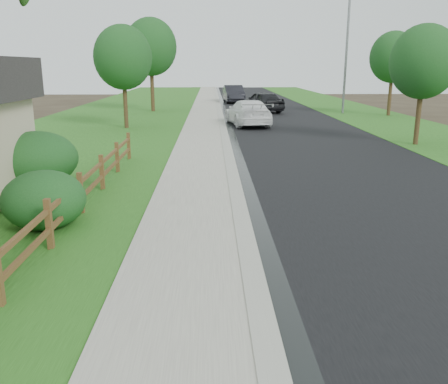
{
  "coord_description": "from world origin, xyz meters",
  "views": [
    {
      "loc": [
        -0.32,
        -3.93,
        3.66
      ],
      "look_at": [
        -0.06,
        5.54,
        1.12
      ],
      "focal_mm": 38.0,
      "sensor_mm": 36.0,
      "label": 1
    }
  ],
  "objects_px": {
    "ranch_fence": "(66,205)",
    "streetlight": "(345,46)",
    "white_suv": "(248,113)",
    "dark_car_mid": "(262,101)"
  },
  "relations": [
    {
      "from": "ranch_fence",
      "to": "streetlight",
      "type": "relative_size",
      "value": 1.89
    },
    {
      "from": "white_suv",
      "to": "streetlight",
      "type": "distance_m",
      "value": 11.46
    },
    {
      "from": "ranch_fence",
      "to": "white_suv",
      "type": "distance_m",
      "value": 20.4
    },
    {
      "from": "ranch_fence",
      "to": "streetlight",
      "type": "xyz_separation_m",
      "value": [
        13.43,
        26.84,
        4.44
      ]
    },
    {
      "from": "ranch_fence",
      "to": "white_suv",
      "type": "relative_size",
      "value": 3.12
    },
    {
      "from": "ranch_fence",
      "to": "white_suv",
      "type": "bearing_deg",
      "value": 74.07
    },
    {
      "from": "dark_car_mid",
      "to": "streetlight",
      "type": "distance_m",
      "value": 7.49
    },
    {
      "from": "ranch_fence",
      "to": "dark_car_mid",
      "type": "relative_size",
      "value": 3.46
    },
    {
      "from": "white_suv",
      "to": "streetlight",
      "type": "xyz_separation_m",
      "value": [
        7.83,
        7.22,
        4.25
      ]
    },
    {
      "from": "white_suv",
      "to": "dark_car_mid",
      "type": "distance_m",
      "value": 9.05
    }
  ]
}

